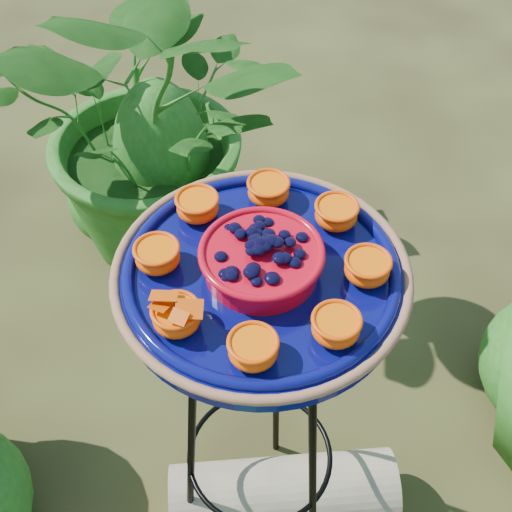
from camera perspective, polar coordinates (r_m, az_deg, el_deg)
name	(u,v)px	position (r m, az deg, el deg)	size (l,w,h in m)	color
tripod_stand	(260,401)	(1.36, 0.34, -11.52)	(0.39, 0.39, 0.85)	black
feeder_dish	(261,272)	(1.06, 0.43, -1.29)	(0.54, 0.54, 0.10)	#070A52
driftwood_log	(283,494)	(1.75, 2.17, -18.49)	(0.17, 0.17, 0.52)	tan
shrub_back_left	(157,118)	(2.04, -7.93, 10.91)	(0.85, 0.74, 0.94)	#1C4E14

